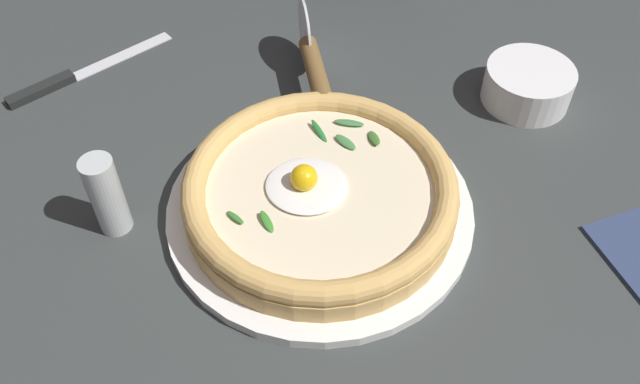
{
  "coord_description": "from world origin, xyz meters",
  "views": [
    {
      "loc": [
        0.11,
        -0.45,
        0.53
      ],
      "look_at": [
        0.04,
        -0.02,
        0.03
      ],
      "focal_mm": 37.49,
      "sensor_mm": 36.0,
      "label": 1
    }
  ],
  "objects_px": {
    "pizza": "(320,192)",
    "pizza_cutter": "(312,59)",
    "table_knife": "(68,78)",
    "pepper_shaker": "(107,195)",
    "side_bowl": "(528,85)"
  },
  "relations": [
    {
      "from": "side_bowl",
      "to": "table_knife",
      "type": "relative_size",
      "value": 0.57
    },
    {
      "from": "pizza",
      "to": "pepper_shaker",
      "type": "relative_size",
      "value": 3.0
    },
    {
      "from": "pizza_cutter",
      "to": "pepper_shaker",
      "type": "distance_m",
      "value": 0.29
    },
    {
      "from": "side_bowl",
      "to": "pizza_cutter",
      "type": "relative_size",
      "value": 0.63
    },
    {
      "from": "side_bowl",
      "to": "pizza_cutter",
      "type": "height_order",
      "value": "pizza_cutter"
    },
    {
      "from": "pizza",
      "to": "pepper_shaker",
      "type": "xyz_separation_m",
      "value": [
        -0.2,
        -0.05,
        0.01
      ]
    },
    {
      "from": "pizza_cutter",
      "to": "pizza",
      "type": "bearing_deg",
      "value": -77.75
    },
    {
      "from": "side_bowl",
      "to": "pepper_shaker",
      "type": "bearing_deg",
      "value": -147.1
    },
    {
      "from": "pizza_cutter",
      "to": "pepper_shaker",
      "type": "height_order",
      "value": "pepper_shaker"
    },
    {
      "from": "table_knife",
      "to": "pepper_shaker",
      "type": "xyz_separation_m",
      "value": [
        0.14,
        -0.21,
        0.04
      ]
    },
    {
      "from": "pizza",
      "to": "pizza_cutter",
      "type": "relative_size",
      "value": 1.66
    },
    {
      "from": "pizza_cutter",
      "to": "pepper_shaker",
      "type": "relative_size",
      "value": 1.81
    },
    {
      "from": "pizza",
      "to": "pizza_cutter",
      "type": "height_order",
      "value": "pizza_cutter"
    },
    {
      "from": "pizza_cutter",
      "to": "pepper_shaker",
      "type": "xyz_separation_m",
      "value": [
        -0.16,
        -0.24,
        0.0
      ]
    },
    {
      "from": "pizza",
      "to": "pepper_shaker",
      "type": "distance_m",
      "value": 0.2
    }
  ]
}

